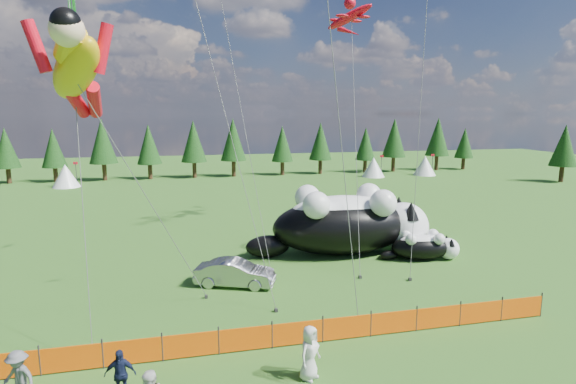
# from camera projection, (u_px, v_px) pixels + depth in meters

# --- Properties ---
(ground) EXTENTS (160.00, 160.00, 0.00)m
(ground) POSITION_uv_depth(u_px,v_px,m) (281.00, 312.00, 20.13)
(ground) COLOR #0F380A
(ground) RESTS_ON ground
(safety_fence) EXTENTS (22.06, 0.06, 1.10)m
(safety_fence) POSITION_uv_depth(u_px,v_px,m) (298.00, 333.00, 17.16)
(safety_fence) COLOR #262626
(safety_fence) RESTS_ON ground
(tree_line) EXTENTS (90.00, 4.00, 8.00)m
(tree_line) POSITION_uv_depth(u_px,v_px,m) (213.00, 149.00, 62.62)
(tree_line) COLOR black
(tree_line) RESTS_ON ground
(festival_tents) EXTENTS (50.00, 3.20, 2.80)m
(festival_tents) POSITION_uv_depth(u_px,v_px,m) (298.00, 169.00, 60.73)
(festival_tents) COLOR white
(festival_tents) RESTS_ON ground
(cat_large) EXTENTS (11.85, 4.71, 4.28)m
(cat_large) POSITION_uv_depth(u_px,v_px,m) (350.00, 222.00, 28.36)
(cat_large) COLOR black
(cat_large) RESTS_ON ground
(cat_small) EXTENTS (4.84, 2.36, 1.76)m
(cat_small) POSITION_uv_depth(u_px,v_px,m) (425.00, 246.00, 27.32)
(cat_small) COLOR black
(cat_small) RESTS_ON ground
(car) EXTENTS (4.35, 2.80, 1.35)m
(car) POSITION_uv_depth(u_px,v_px,m) (235.00, 273.00, 23.13)
(car) COLOR #A3A3A8
(car) RESTS_ON ground
(spectator_c) EXTENTS (1.01, 0.59, 1.64)m
(spectator_c) POSITION_uv_depth(u_px,v_px,m) (120.00, 375.00, 13.87)
(spectator_c) COLOR #141B38
(spectator_c) RESTS_ON ground
(spectator_d) EXTENTS (1.27, 1.07, 1.74)m
(spectator_d) POSITION_uv_depth(u_px,v_px,m) (19.00, 378.00, 13.60)
(spectator_d) COLOR #5A5A5F
(spectator_d) RESTS_ON ground
(spectator_e) EXTENTS (1.08, 1.03, 1.86)m
(spectator_e) POSITION_uv_depth(u_px,v_px,m) (310.00, 353.00, 14.92)
(spectator_e) COLOR silver
(spectator_e) RESTS_ON ground
(superhero_kite) EXTENTS (6.99, 6.62, 12.86)m
(superhero_kite) POSITION_uv_depth(u_px,v_px,m) (76.00, 69.00, 15.27)
(superhero_kite) COLOR gold
(superhero_kite) RESTS_ON ground
(gecko_kite) EXTENTS (6.00, 13.88, 19.28)m
(gecko_kite) POSITION_uv_depth(u_px,v_px,m) (349.00, 17.00, 32.70)
(gecko_kite) COLOR red
(gecko_kite) RESTS_ON ground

